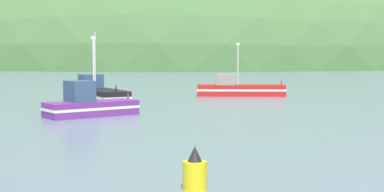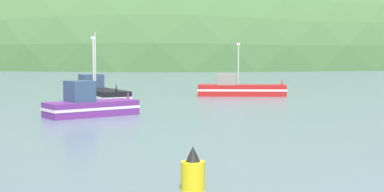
{
  "view_description": "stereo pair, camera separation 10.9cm",
  "coord_description": "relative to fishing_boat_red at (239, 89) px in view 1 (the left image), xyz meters",
  "views": [
    {
      "loc": [
        -11.42,
        -13.37,
        4.4
      ],
      "look_at": [
        -5.2,
        25.52,
        1.4
      ],
      "focal_mm": 52.01,
      "sensor_mm": 36.0,
      "label": 1
    },
    {
      "loc": [
        -11.32,
        -13.39,
        4.4
      ],
      "look_at": [
        -5.2,
        25.52,
        1.4
      ],
      "focal_mm": 52.01,
      "sensor_mm": 36.0,
      "label": 2
    }
  ],
  "objects": [
    {
      "name": "fishing_boat_black",
      "position": [
        -14.67,
        -4.86,
        0.01
      ],
      "size": [
        5.97,
        10.79,
        6.33
      ],
      "rotation": [
        0.0,
        0.0,
        5.06
      ],
      "color": "black",
      "rests_on": "ground"
    },
    {
      "name": "hill_far_right",
      "position": [
        22.58,
        160.47,
        -0.75
      ],
      "size": [
        215.5,
        172.4,
        99.51
      ],
      "primitive_type": "ellipsoid",
      "color": "#47703D",
      "rests_on": "ground"
    },
    {
      "name": "fishing_boat_red",
      "position": [
        0.0,
        0.0,
        0.0
      ],
      "size": [
        9.44,
        3.79,
        5.51
      ],
      "rotation": [
        0.0,
        0.0,
        6.09
      ],
      "color": "red",
      "rests_on": "ground"
    },
    {
      "name": "fishing_boat_purple",
      "position": [
        -15.0,
        -16.74,
        0.03
      ],
      "size": [
        6.9,
        5.17,
        5.63
      ],
      "rotation": [
        0.0,
        0.0,
        0.49
      ],
      "color": "#6B2D84",
      "rests_on": "ground"
    },
    {
      "name": "channel_buoy",
      "position": [
        -11.11,
        -38.89,
        -0.17
      ],
      "size": [
        0.79,
        0.79,
        1.43
      ],
      "color": "yellow",
      "rests_on": "ground"
    },
    {
      "name": "hill_mid_right",
      "position": [
        -35.99,
        152.3,
        -0.75
      ],
      "size": [
        132.85,
        106.28,
        67.7
      ],
      "primitive_type": "ellipsoid",
      "color": "#2D562D",
      "rests_on": "ground"
    }
  ]
}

